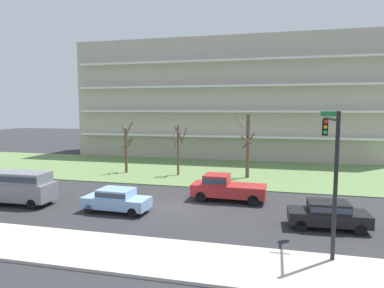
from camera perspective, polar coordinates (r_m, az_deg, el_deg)
ground at (r=24.22m, az=-2.94°, el=-10.44°), size 160.00×160.00×0.00m
sidewalk_curb_near at (r=17.13m, az=-11.01°, el=-17.39°), size 80.00×4.00×0.15m
grass_lawn_strip at (r=37.48m, az=3.23°, el=-4.50°), size 80.00×16.00×0.08m
apartment_building at (r=50.05m, az=6.10°, el=7.33°), size 41.83×11.64×16.12m
tree_far_left at (r=36.66m, az=-10.88°, el=-0.66°), size 1.34×1.30×5.49m
tree_left at (r=34.61m, az=-2.29°, el=-0.60°), size 1.53×1.62×5.11m
tree_center at (r=33.69m, az=9.19°, el=-0.15°), size 1.75×1.74×6.25m
van_gray_near_left at (r=27.48m, az=-27.09°, el=-6.12°), size 5.25×2.14×2.36m
sedan_blue_center_left at (r=23.40m, az=-12.48°, el=-8.95°), size 4.47×1.98×1.57m
pickup_red_center_right at (r=25.67m, az=5.58°, el=-7.17°), size 5.45×2.15×1.95m
sedan_black_near_right at (r=21.32m, az=21.70°, el=-10.71°), size 4.47×1.97×1.57m
traffic_signal_mast at (r=17.37m, az=22.21°, el=-2.15°), size 0.90×4.37×6.72m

